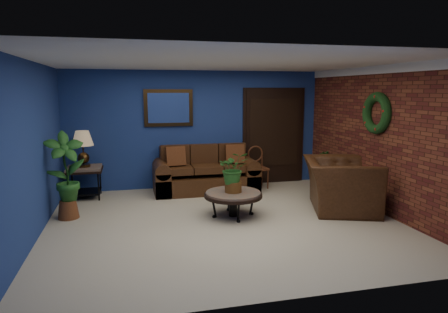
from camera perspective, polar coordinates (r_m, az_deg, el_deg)
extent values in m
plane|color=#BEB49E|center=(6.49, 0.00, -9.30)|extent=(5.50, 5.50, 0.00)
cube|color=navy|center=(8.63, -3.91, 3.88)|extent=(5.50, 0.04, 2.50)
cube|color=navy|center=(6.17, -25.67, 0.73)|extent=(0.04, 5.00, 2.50)
cube|color=brown|center=(7.35, 21.36, 2.27)|extent=(0.04, 5.00, 2.50)
cube|color=white|center=(6.16, 0.01, 13.31)|extent=(5.50, 5.00, 0.02)
cube|color=white|center=(7.29, 21.73, 11.50)|extent=(0.03, 5.00, 0.14)
cube|color=#3C2812|center=(8.48, -7.93, 6.89)|extent=(1.02, 0.06, 0.77)
cube|color=black|center=(9.09, 7.09, 2.83)|extent=(1.44, 0.06, 2.18)
torus|color=black|center=(7.31, 20.96, 5.81)|extent=(0.16, 0.72, 0.72)
cube|color=#462614|center=(8.34, -2.61, -3.80)|extent=(2.13, 0.92, 0.35)
cube|color=#462614|center=(8.60, -3.05, -1.23)|extent=(1.82, 0.25, 0.87)
cube|color=#462614|center=(8.12, -6.76, -1.87)|extent=(0.59, 0.63, 0.14)
cube|color=#462614|center=(8.22, -2.55, -1.69)|extent=(0.59, 0.63, 0.14)
cube|color=#462614|center=(8.35, 1.55, -1.50)|extent=(0.59, 0.63, 0.14)
cube|color=#462614|center=(8.21, -8.88, -3.64)|extent=(0.31, 0.92, 0.48)
cube|color=#462614|center=(8.54, 3.41, -3.03)|extent=(0.31, 0.92, 0.48)
cube|color=brown|center=(8.11, -6.92, 0.02)|extent=(0.39, 0.12, 0.39)
cube|color=brown|center=(8.35, 1.57, 0.35)|extent=(0.39, 0.12, 0.39)
cylinder|color=#57524C|center=(6.66, 1.33, -5.30)|extent=(0.91, 0.91, 0.05)
cylinder|color=black|center=(6.67, 1.33, -5.59)|extent=(0.97, 0.97, 0.05)
cylinder|color=black|center=(6.71, 1.32, -7.02)|extent=(0.14, 0.14, 0.37)
cube|color=#57524C|center=(8.20, -19.35, -1.57)|extent=(0.64, 0.64, 0.05)
cube|color=black|center=(8.21, -19.33, -1.84)|extent=(0.68, 0.68, 0.04)
cube|color=black|center=(8.30, -19.17, -4.78)|extent=(0.58, 0.58, 0.03)
cylinder|color=black|center=(8.04, -21.33, -4.07)|extent=(0.03, 0.03, 0.59)
cylinder|color=black|center=(7.98, -17.50, -3.95)|extent=(0.03, 0.03, 0.59)
cylinder|color=black|center=(8.55, -20.86, -3.25)|extent=(0.03, 0.03, 0.59)
cylinder|color=black|center=(8.50, -17.26, -3.13)|extent=(0.03, 0.03, 0.59)
cylinder|color=#3C2812|center=(8.19, -19.37, -1.22)|extent=(0.24, 0.24, 0.05)
sphere|color=#3C2812|center=(8.17, -19.42, -0.38)|extent=(0.22, 0.22, 0.22)
cylinder|color=#3C2812|center=(8.15, -19.49, 0.89)|extent=(0.02, 0.02, 0.28)
cone|color=#927857|center=(8.12, -19.56, 2.30)|extent=(0.41, 0.41, 0.28)
cube|color=brown|center=(8.62, 4.89, -1.72)|extent=(0.41, 0.41, 0.04)
torus|color=brown|center=(8.73, 4.48, 0.39)|extent=(0.36, 0.06, 0.36)
cylinder|color=brown|center=(8.46, 4.28, -3.45)|extent=(0.03, 0.03, 0.40)
cylinder|color=brown|center=(8.59, 6.28, -3.29)|extent=(0.03, 0.03, 0.40)
cylinder|color=brown|center=(8.76, 3.48, -3.00)|extent=(0.03, 0.03, 0.40)
cylinder|color=brown|center=(8.88, 5.43, -2.85)|extent=(0.03, 0.03, 0.40)
imported|color=#462614|center=(7.32, 16.29, -3.89)|extent=(1.58, 1.69, 0.89)
cylinder|color=brown|center=(6.63, 1.33, -4.34)|extent=(0.28, 0.28, 0.18)
imported|color=#1F5019|center=(6.56, 1.34, -1.68)|extent=(0.53, 0.47, 0.55)
cylinder|color=brown|center=(8.50, 13.38, -4.32)|extent=(0.26, 0.26, 0.20)
imported|color=#1F5019|center=(8.41, 13.49, -1.59)|extent=(0.48, 0.43, 0.72)
cylinder|color=brown|center=(7.10, -21.35, -7.04)|extent=(0.34, 0.34, 0.30)
imported|color=#1F5019|center=(6.94, -21.70, -1.52)|extent=(0.73, 0.60, 1.19)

